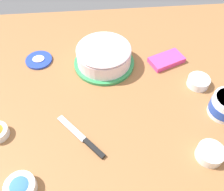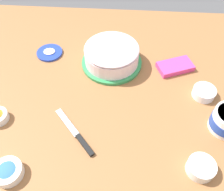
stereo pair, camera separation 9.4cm
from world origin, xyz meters
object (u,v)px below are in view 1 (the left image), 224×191
object	(u,v)px
frosting_tub_lid	(39,60)
sprinkle_bowl_rainbow	(210,153)
sprinkle_bowl_yellow	(198,81)
candy_box_upper	(166,60)
spreading_knife	(84,139)
sprinkle_bowl_blue	(20,187)
frosted_cake	(104,56)

from	to	relation	value
frosting_tub_lid	sprinkle_bowl_rainbow	world-z (taller)	sprinkle_bowl_rainbow
sprinkle_bowl_yellow	candy_box_upper	distance (m)	0.18
spreading_knife	sprinkle_bowl_blue	distance (m)	0.25
candy_box_upper	sprinkle_bowl_yellow	bearing A→B (deg)	-77.66
frosting_tub_lid	frosted_cake	bearing A→B (deg)	-9.07
frosting_tub_lid	sprinkle_bowl_rainbow	bearing A→B (deg)	-40.43
sprinkle_bowl_yellow	candy_box_upper	size ratio (longest dim) A/B	0.59
sprinkle_bowl_blue	sprinkle_bowl_rainbow	bearing A→B (deg)	5.20
frosted_cake	sprinkle_bowl_rainbow	bearing A→B (deg)	-56.19
sprinkle_bowl_rainbow	spreading_knife	bearing A→B (deg)	166.86
sprinkle_bowl_yellow	spreading_knife	bearing A→B (deg)	-155.20
sprinkle_bowl_rainbow	sprinkle_bowl_blue	size ratio (longest dim) A/B	0.95
frosted_cake	sprinkle_bowl_rainbow	xyz separation A→B (m)	(0.32, -0.48, -0.03)
frosting_tub_lid	sprinkle_bowl_rainbow	xyz separation A→B (m)	(0.61, -0.52, 0.01)
frosted_cake	sprinkle_bowl_blue	bearing A→B (deg)	-118.78
sprinkle_bowl_yellow	candy_box_upper	world-z (taller)	sprinkle_bowl_yellow
sprinkle_bowl_blue	frosted_cake	bearing A→B (deg)	61.22
sprinkle_bowl_yellow	candy_box_upper	bearing A→B (deg)	124.03
spreading_knife	sprinkle_bowl_yellow	size ratio (longest dim) A/B	2.12
frosting_tub_lid	candy_box_upper	distance (m)	0.58
spreading_knife	frosting_tub_lid	bearing A→B (deg)	115.07
frosting_tub_lid	spreading_knife	distance (m)	0.47
sprinkle_bowl_rainbow	sprinkle_bowl_yellow	distance (m)	0.32
sprinkle_bowl_yellow	sprinkle_bowl_blue	bearing A→B (deg)	-151.02
sprinkle_bowl_blue	sprinkle_bowl_yellow	bearing A→B (deg)	28.98
sprinkle_bowl_blue	candy_box_upper	size ratio (longest dim) A/B	0.63
sprinkle_bowl_rainbow	sprinkle_bowl_yellow	size ratio (longest dim) A/B	1.01
frosted_cake	frosting_tub_lid	xyz separation A→B (m)	(-0.30, 0.05, -0.04)
sprinkle_bowl_rainbow	candy_box_upper	bearing A→B (deg)	94.58
candy_box_upper	sprinkle_bowl_rainbow	bearing A→B (deg)	-107.11
frosting_tub_lid	sprinkle_bowl_yellow	xyz separation A→B (m)	(0.68, -0.21, 0.01)
sprinkle_bowl_blue	candy_box_upper	distance (m)	0.77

